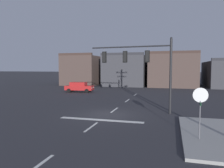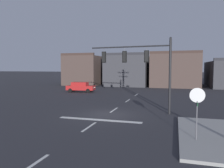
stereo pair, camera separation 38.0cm
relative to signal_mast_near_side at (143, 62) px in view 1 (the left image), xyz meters
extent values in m
plane|color=#2B2B30|center=(-2.58, -1.76, -4.34)|extent=(400.00, 400.00, 0.00)
cube|color=silver|center=(-2.58, -3.76, -4.33)|extent=(6.40, 0.50, 0.01)
cube|color=silver|center=(-2.58, -11.76, -4.33)|extent=(0.16, 2.40, 0.01)
cube|color=silver|center=(-2.58, -5.76, -4.33)|extent=(0.16, 2.40, 0.01)
cube|color=silver|center=(-2.58, 0.24, -4.33)|extent=(0.16, 2.40, 0.01)
cube|color=silver|center=(-2.58, 6.24, -4.33)|extent=(0.16, 2.40, 0.01)
cube|color=silver|center=(-2.58, 12.24, -4.33)|extent=(0.16, 2.40, 0.01)
cylinder|color=black|center=(2.35, -0.18, -1.21)|extent=(0.20, 0.20, 6.25)
cylinder|color=black|center=(-1.18, 0.07, 1.36)|extent=(7.06, 0.63, 0.12)
sphere|color=black|center=(2.35, -0.18, 1.96)|extent=(0.18, 0.18, 0.18)
cylinder|color=#56565B|center=(0.39, -0.04, 1.12)|extent=(0.03, 0.03, 0.35)
cube|color=black|center=(0.39, -0.04, 0.50)|extent=(0.32, 0.26, 0.90)
sphere|color=red|center=(0.40, 0.09, 0.78)|extent=(0.20, 0.20, 0.20)
sphere|color=#2D2314|center=(0.40, 0.09, 0.50)|extent=(0.20, 0.20, 0.20)
sphere|color=black|center=(0.40, 0.09, 0.22)|extent=(0.20, 0.20, 0.20)
cube|color=black|center=(0.39, -0.06, 0.50)|extent=(0.42, 0.06, 1.02)
cylinder|color=#56565B|center=(-1.57, 0.10, 1.12)|extent=(0.03, 0.03, 0.35)
cube|color=black|center=(-1.57, 0.10, 0.50)|extent=(0.32, 0.26, 0.90)
sphere|color=red|center=(-1.56, 0.23, 0.78)|extent=(0.20, 0.20, 0.20)
sphere|color=#2D2314|center=(-1.56, 0.23, 0.50)|extent=(0.20, 0.20, 0.20)
sphere|color=black|center=(-1.56, 0.23, 0.22)|extent=(0.20, 0.20, 0.20)
cube|color=black|center=(-1.57, 0.08, 0.50)|extent=(0.42, 0.06, 1.02)
cylinder|color=#56565B|center=(-3.53, 0.24, 1.12)|extent=(0.03, 0.03, 0.35)
cube|color=black|center=(-3.53, 0.24, 0.50)|extent=(0.32, 0.26, 0.90)
sphere|color=red|center=(-3.52, 0.37, 0.78)|extent=(0.20, 0.20, 0.20)
sphere|color=#2D2314|center=(-3.52, 0.37, 0.50)|extent=(0.20, 0.20, 0.20)
sphere|color=black|center=(-3.52, 0.37, 0.22)|extent=(0.20, 0.20, 0.20)
cube|color=black|center=(-3.53, 0.22, 0.50)|extent=(0.42, 0.06, 1.02)
cylinder|color=#56565B|center=(3.88, -6.96, -3.26)|extent=(0.06, 0.06, 2.15)
cylinder|color=white|center=(3.88, -6.96, -1.89)|extent=(0.76, 0.03, 0.76)
cylinder|color=#B21414|center=(3.88, -6.94, -1.89)|extent=(0.68, 0.03, 0.68)
cube|color=#19592D|center=(3.88, -6.96, -2.34)|extent=(0.02, 0.64, 0.16)
cube|color=#A81E1E|center=(-11.77, 13.24, -3.64)|extent=(4.57, 2.25, 0.70)
cube|color=#A81E1E|center=(-11.92, 13.22, -3.01)|extent=(2.62, 1.85, 0.56)
cube|color=#2D3842|center=(-11.16, 13.30, -3.03)|extent=(0.41, 1.54, 0.47)
cube|color=#2D3842|center=(-13.08, 13.10, -3.03)|extent=(0.38, 1.53, 0.46)
cylinder|color=black|center=(-10.42, 14.23, -4.02)|extent=(0.66, 0.29, 0.64)
cylinder|color=black|center=(-10.24, 12.54, -4.02)|extent=(0.66, 0.29, 0.64)
cylinder|color=black|center=(-13.30, 13.93, -4.02)|extent=(0.66, 0.29, 0.64)
cylinder|color=black|center=(-13.12, 12.24, -4.02)|extent=(0.66, 0.29, 0.64)
sphere|color=silver|center=(-9.66, 14.04, -3.59)|extent=(0.16, 0.16, 0.16)
sphere|color=silver|center=(-9.54, 12.89, -3.59)|extent=(0.16, 0.16, 0.16)
cube|color=maroon|center=(-13.94, 13.01, -3.56)|extent=(0.18, 1.36, 0.12)
cube|color=#473833|center=(-17.46, 28.23, -1.06)|extent=(7.60, 8.78, 6.55)
cube|color=#3A2B26|center=(-17.46, 24.13, 2.46)|extent=(7.60, 0.60, 0.50)
cube|color=#38383D|center=(-7.30, 30.47, -1.12)|extent=(8.81, 13.27, 6.44)
cube|color=#2B2B30|center=(-7.30, 24.13, 2.35)|extent=(8.81, 0.60, 0.50)
cube|color=#473833|center=(2.66, 30.14, -1.05)|extent=(9.58, 12.61, 6.58)
cube|color=#3A2B26|center=(2.66, 24.13, 2.49)|extent=(9.58, 0.60, 0.50)
camera|label=1|loc=(2.42, -18.94, -0.50)|focal=35.05mm
camera|label=2|loc=(2.79, -18.83, -0.50)|focal=35.05mm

